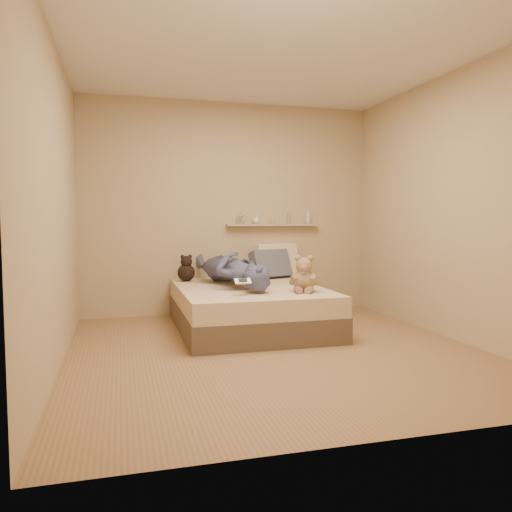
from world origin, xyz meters
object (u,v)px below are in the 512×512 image
object	(u,v)px
bed	(249,308)
teddy_bear	(304,277)
dark_plush	(186,270)
game_console	(243,281)
pillow_cream	(277,261)
pillow_grey	(271,264)
person	(232,268)
wall_shelf	(273,225)

from	to	relation	value
bed	teddy_bear	distance (m)	0.77
bed	dark_plush	distance (m)	0.94
game_console	dark_plush	world-z (taller)	dark_plush
teddy_bear	pillow_cream	world-z (taller)	pillow_cream
game_console	dark_plush	distance (m)	1.29
bed	pillow_cream	bearing A→B (deg)	55.20
pillow_grey	person	xyz separation A→B (m)	(-0.60, -0.52, 0.01)
game_console	dark_plush	xyz separation A→B (m)	(-0.37, 1.23, -0.00)
bed	wall_shelf	bearing A→B (deg)	58.82
bed	person	distance (m)	0.47
wall_shelf	game_console	bearing A→B (deg)	-117.04
teddy_bear	pillow_grey	size ratio (longest dim) A/B	0.74
pillow_cream	pillow_grey	xyz separation A→B (m)	(-0.13, -0.14, -0.03)
game_console	wall_shelf	distance (m)	1.75
teddy_bear	wall_shelf	distance (m)	1.52
bed	pillow_cream	size ratio (longest dim) A/B	3.45
bed	pillow_grey	xyz separation A→B (m)	(0.45, 0.69, 0.40)
person	pillow_cream	bearing A→B (deg)	-146.23
person	game_console	bearing A→B (deg)	76.56
game_console	pillow_grey	world-z (taller)	pillow_grey
teddy_bear	bed	bearing A→B (deg)	129.49
game_console	bed	bearing A→B (deg)	70.04
pillow_cream	game_console	bearing A→B (deg)	-119.15
wall_shelf	bed	bearing A→B (deg)	-121.18
dark_plush	person	size ratio (longest dim) A/B	0.20
bed	dark_plush	xyz separation A→B (m)	(-0.59, 0.65, 0.36)
game_console	pillow_cream	bearing A→B (deg)	60.85
pillow_cream	person	bearing A→B (deg)	-137.78
dark_plush	bed	bearing A→B (deg)	-47.79
teddy_bear	wall_shelf	world-z (taller)	wall_shelf
bed	teddy_bear	world-z (taller)	teddy_bear
game_console	wall_shelf	bearing A→B (deg)	62.96
person	teddy_bear	bearing A→B (deg)	121.18
person	pillow_grey	bearing A→B (deg)	-147.56
bed	pillow_grey	size ratio (longest dim) A/B	3.80
bed	teddy_bear	bearing A→B (deg)	-50.51
bed	pillow_grey	distance (m)	0.91
pillow_grey	person	world-z (taller)	person
bed	pillow_grey	bearing A→B (deg)	56.90
pillow_grey	dark_plush	bearing A→B (deg)	-177.62
dark_plush	pillow_cream	distance (m)	1.18
pillow_grey	wall_shelf	bearing A→B (deg)	65.43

